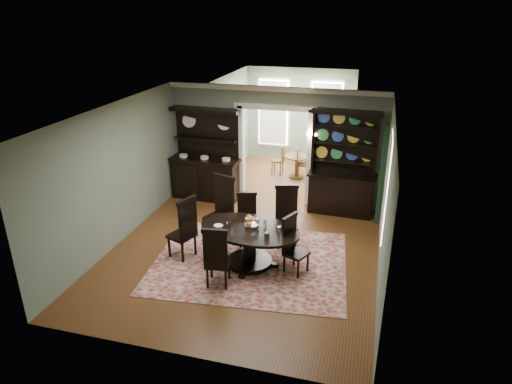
# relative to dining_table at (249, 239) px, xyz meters

# --- Properties ---
(room) EXTENTS (5.51, 6.01, 3.01)m
(room) POSITION_rel_dining_table_xyz_m (-0.25, 0.31, 1.02)
(room) COLOR brown
(room) RESTS_ON ground
(parlor) EXTENTS (3.51, 3.50, 3.01)m
(parlor) POSITION_rel_dining_table_xyz_m (-0.25, 5.80, 0.96)
(parlor) COLOR brown
(parlor) RESTS_ON ground
(doorway_trim) EXTENTS (2.08, 0.25, 2.57)m
(doorway_trim) POSITION_rel_dining_table_xyz_m (-0.25, 3.27, 1.06)
(doorway_trim) COLOR white
(doorway_trim) RESTS_ON floor
(right_window) EXTENTS (0.15, 1.47, 2.12)m
(right_window) POSITION_rel_dining_table_xyz_m (2.44, 1.20, 1.04)
(right_window) COLOR white
(right_window) RESTS_ON wall_right
(wall_sconce) EXTENTS (0.27, 0.21, 0.21)m
(wall_sconce) POSITION_rel_dining_table_xyz_m (0.70, 3.11, 1.33)
(wall_sconce) COLOR gold
(wall_sconce) RESTS_ON back_wall_right
(rug) EXTENTS (4.10, 3.41, 0.01)m
(rug) POSITION_rel_dining_table_xyz_m (-0.01, 0.07, -0.55)
(rug) COLOR maroon
(rug) RESTS_ON floor
(dining_table) EXTENTS (2.22, 2.17, 0.80)m
(dining_table) POSITION_rel_dining_table_xyz_m (0.00, 0.00, 0.00)
(dining_table) COLOR black
(dining_table) RESTS_ON rug
(centerpiece) EXTENTS (1.37, 0.88, 0.23)m
(centerpiece) POSITION_rel_dining_table_xyz_m (0.03, 0.07, 0.31)
(centerpiece) COLOR silver
(centerpiece) RESTS_ON dining_table
(chair_far_left) EXTENTS (0.67, 0.66, 1.44)m
(chair_far_left) POSITION_rel_dining_table_xyz_m (-0.91, 0.96, 0.20)
(chair_far_left) COLOR black
(chair_far_left) RESTS_ON rug
(chair_far_mid) EXTENTS (0.53, 0.52, 1.15)m
(chair_far_mid) POSITION_rel_dining_table_xyz_m (-0.30, 0.87, 0.04)
(chair_far_mid) COLOR black
(chair_far_mid) RESTS_ON rug
(chair_far_right) EXTENTS (0.60, 0.58, 1.33)m
(chair_far_right) POSITION_rel_dining_table_xyz_m (0.52, 1.06, 0.14)
(chair_far_right) COLOR black
(chair_far_right) RESTS_ON rug
(chair_end_left) EXTENTS (0.62, 0.63, 1.35)m
(chair_end_left) POSITION_rel_dining_table_xyz_m (-1.32, -0.10, 0.15)
(chair_end_left) COLOR black
(chair_end_left) RESTS_ON rug
(chair_end_right) EXTENTS (0.55, 0.56, 1.17)m
(chair_end_right) POSITION_rel_dining_table_xyz_m (0.86, -0.01, 0.05)
(chair_end_right) COLOR black
(chair_end_right) RESTS_ON rug
(chair_near) EXTENTS (0.51, 0.49, 1.23)m
(chair_near) POSITION_rel_dining_table_xyz_m (-0.35, -0.92, 0.09)
(chair_near) COLOR black
(chair_near) RESTS_ON rug
(sideboard) EXTENTS (1.85, 0.73, 2.40)m
(sideboard) POSITION_rel_dining_table_xyz_m (-2.04, 2.99, 0.28)
(sideboard) COLOR black
(sideboard) RESTS_ON floor
(welsh_dresser) EXTENTS (1.67, 0.68, 2.56)m
(welsh_dresser) POSITION_rel_dining_table_xyz_m (1.50, 2.99, 0.37)
(welsh_dresser) COLOR black
(welsh_dresser) RESTS_ON floor
(parlor_table) EXTENTS (0.73, 0.73, 0.67)m
(parlor_table) POSITION_rel_dining_table_xyz_m (-0.00, 5.10, -0.12)
(parlor_table) COLOR #543718
(parlor_table) RESTS_ON parlor_floor
(parlor_chair_left) EXTENTS (0.38, 0.38, 0.90)m
(parlor_chair_left) POSITION_rel_dining_table_xyz_m (-0.55, 5.25, -0.08)
(parlor_chair_left) COLOR #543718
(parlor_chair_left) RESTS_ON parlor_floor
(parlor_chair_right) EXTENTS (0.44, 0.43, 0.97)m
(parlor_chair_right) POSITION_rel_dining_table_xyz_m (0.15, 5.00, -0.04)
(parlor_chair_right) COLOR #543718
(parlor_chair_right) RESTS_ON parlor_floor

